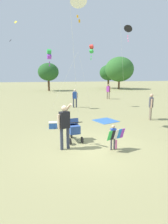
{
  "coord_description": "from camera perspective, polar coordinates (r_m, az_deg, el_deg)",
  "views": [
    {
      "loc": [
        -1.58,
        -7.03,
        2.95
      ],
      "look_at": [
        -0.07,
        0.83,
        1.3
      ],
      "focal_mm": 30.28,
      "sensor_mm": 36.0,
      "label": 1
    }
  ],
  "objects": [
    {
      "name": "ground_plane",
      "position": [
        7.79,
        1.7,
        -10.62
      ],
      "size": [
        120.0,
        120.0,
        0.0
      ],
      "primitive_type": "plane",
      "color": "#938E5B"
    },
    {
      "name": "treeline_distant",
      "position": [
        34.8,
        -4.82,
        12.2
      ],
      "size": [
        32.17,
        7.14,
        5.91
      ],
      "color": "brown",
      "rests_on": "ground"
    },
    {
      "name": "child_with_butterfly_kite",
      "position": [
        7.44,
        8.96,
        -6.91
      ],
      "size": [
        0.77,
        0.47,
        1.0
      ],
      "color": "#4C4C51",
      "rests_on": "ground"
    },
    {
      "name": "person_adult_flyer",
      "position": [
        7.34,
        -5.92,
        -3.35
      ],
      "size": [
        0.57,
        0.65,
        1.83
      ],
      "color": "#33384C",
      "rests_on": "ground"
    },
    {
      "name": "stroller",
      "position": [
        8.33,
        -3.19,
        -4.72
      ],
      "size": [
        0.62,
        1.11,
        1.03
      ],
      "color": "black",
      "rests_on": "ground"
    },
    {
      "name": "kite_adult_black",
      "position": [
        10.24,
        -1.71,
        30.17
      ],
      "size": [
        1.14,
        2.74,
        6.48
      ],
      "color": "white",
      "rests_on": "ground"
    },
    {
      "name": "kite_orange_delta",
      "position": [
        16.56,
        2.24,
        18.39
      ],
      "size": [
        1.55,
        1.29,
        5.28
      ],
      "color": "red",
      "rests_on": "ground"
    },
    {
      "name": "kite_green_novelty",
      "position": [
        19.38,
        13.15,
        23.14
      ],
      "size": [
        2.57,
        3.78,
        7.28
      ],
      "color": "black",
      "rests_on": "ground"
    },
    {
      "name": "kite_blue_high",
      "position": [
        15.74,
        -10.44,
        16.74
      ],
      "size": [
        1.9,
        3.65,
        4.81
      ],
      "color": "green",
      "rests_on": "ground"
    },
    {
      "name": "distant_kites_cluster",
      "position": [
        33.43,
        -21.33,
        27.84
      ],
      "size": [
        15.98,
        12.19,
        9.0
      ],
      "color": "yellow"
    },
    {
      "name": "person_red_shirt",
      "position": [
        22.03,
        7.34,
        6.51
      ],
      "size": [
        0.4,
        0.47,
        1.73
      ],
      "color": "#7F705B",
      "rests_on": "ground"
    },
    {
      "name": "person_sitting_far",
      "position": [
        16.46,
        -2.78,
        4.61
      ],
      "size": [
        0.51,
        0.25,
        1.59
      ],
      "color": "#33384C",
      "rests_on": "ground"
    },
    {
      "name": "person_couple_left",
      "position": [
        12.75,
        19.57,
        2.14
      ],
      "size": [
        0.35,
        0.51,
        1.69
      ],
      "color": "#7F705B",
      "rests_on": "ground"
    },
    {
      "name": "picnic_blanket",
      "position": [
        11.99,
        6.54,
        -2.64
      ],
      "size": [
        1.66,
        1.69,
        0.02
      ],
      "primitive_type": "cube",
      "rotation": [
        0.0,
        0.0,
        0.38
      ],
      "color": "#3366B2",
      "rests_on": "ground"
    },
    {
      "name": "cooler_box",
      "position": [
        10.45,
        -9.36,
        -3.91
      ],
      "size": [
        0.45,
        0.33,
        0.35
      ],
      "color": "#2D5BB7",
      "rests_on": "ground"
    }
  ]
}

